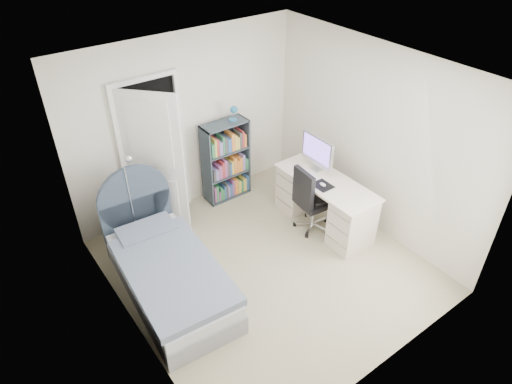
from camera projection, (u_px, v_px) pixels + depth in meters
room_shell at (267, 184)px, 5.02m from camera, size 3.50×3.70×2.60m
door at (154, 158)px, 5.88m from camera, size 0.92×0.63×2.06m
bed at (167, 271)px, 5.28m from camera, size 1.07×2.05×1.22m
nightstand at (128, 212)px, 5.95m from camera, size 0.44×0.44×0.65m
floor_lamp at (135, 213)px, 5.68m from camera, size 0.20×0.20×1.41m
bookcase at (227, 163)px, 6.68m from camera, size 0.68×0.29×1.44m
desk at (324, 200)px, 6.21m from camera, size 0.60×1.49×1.22m
office_chair at (310, 197)px, 6.03m from camera, size 0.51×0.52×0.98m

